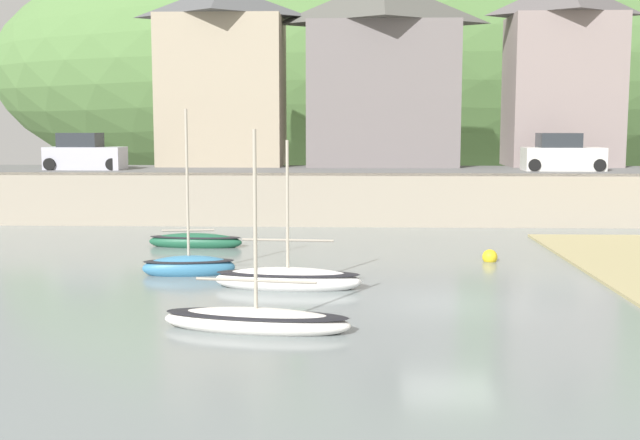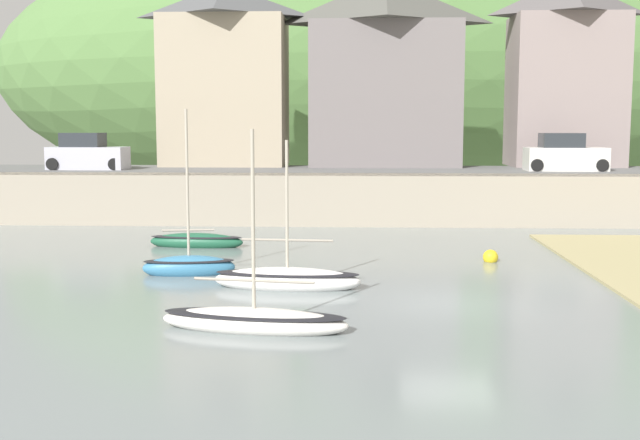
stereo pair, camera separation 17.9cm
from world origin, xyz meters
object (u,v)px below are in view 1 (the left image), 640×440
at_px(waterfront_building_right, 563,71).
at_px(sailboat_blue_trim, 195,241).
at_px(sailboat_white_hull, 256,320).
at_px(parked_car_near_slipway, 84,154).
at_px(mooring_buoy, 490,257).
at_px(motorboat_with_cabin, 189,266).
at_px(dinghy_open_wooden, 288,279).
at_px(waterfront_building_centre, 382,72).
at_px(waterfront_building_left, 223,75).
at_px(parked_car_by_wall, 562,155).

height_order(waterfront_building_right, sailboat_blue_trim, waterfront_building_right).
bearing_deg(sailboat_white_hull, parked_car_near_slipway, 125.17).
relative_size(sailboat_white_hull, mooring_buoy, 9.12).
relative_size(motorboat_with_cabin, parked_car_near_slipway, 1.32).
height_order(sailboat_blue_trim, dinghy_open_wooden, dinghy_open_wooden).
height_order(dinghy_open_wooden, mooring_buoy, dinghy_open_wooden).
xyz_separation_m(waterfront_building_right, mooring_buoy, (-7.15, -18.52, -7.62)).
bearing_deg(sailboat_blue_trim, waterfront_building_right, 44.51).
bearing_deg(sailboat_white_hull, mooring_buoy, 61.73).
height_order(waterfront_building_centre, dinghy_open_wooden, waterfront_building_centre).
bearing_deg(mooring_buoy, sailboat_white_hull, -126.67).
height_order(waterfront_building_left, mooring_buoy, waterfront_building_left).
xyz_separation_m(waterfront_building_left, sailboat_blue_trim, (1.28, -15.59, -7.43)).
relative_size(dinghy_open_wooden, parked_car_by_wall, 1.11).
bearing_deg(parked_car_by_wall, motorboat_with_cabin, -134.15).
relative_size(waterfront_building_centre, motorboat_with_cabin, 1.93).
height_order(sailboat_white_hull, parked_car_near_slipway, sailboat_white_hull).
height_order(waterfront_building_right, mooring_buoy, waterfront_building_right).
height_order(sailboat_white_hull, dinghy_open_wooden, sailboat_white_hull).
distance_m(motorboat_with_cabin, mooring_buoy, 10.55).
bearing_deg(motorboat_with_cabin, sailboat_blue_trim, 91.53).
height_order(dinghy_open_wooden, parked_car_by_wall, dinghy_open_wooden).
distance_m(sailboat_blue_trim, parked_car_by_wall, 20.65).
height_order(sailboat_white_hull, motorboat_with_cabin, motorboat_with_cabin).
bearing_deg(waterfront_building_right, parked_car_near_slipway, -170.28).
distance_m(waterfront_building_right, motorboat_with_cabin, 28.49).
bearing_deg(motorboat_with_cabin, mooring_buoy, 8.07).
bearing_deg(parked_car_near_slipway, mooring_buoy, -34.28).
bearing_deg(mooring_buoy, motorboat_with_cabin, -164.51).
xyz_separation_m(sailboat_blue_trim, parked_car_by_wall, (17.17, 11.09, 2.98)).
distance_m(motorboat_with_cabin, parked_car_by_wall, 23.59).
height_order(waterfront_building_centre, motorboat_with_cabin, waterfront_building_centre).
relative_size(sailboat_white_hull, parked_car_near_slipway, 1.18).
xyz_separation_m(sailboat_white_hull, parked_car_near_slipway, (-11.93, 23.67, 2.97)).
distance_m(sailboat_blue_trim, mooring_buoy, 11.46).
height_order(waterfront_building_left, sailboat_white_hull, waterfront_building_left).
bearing_deg(mooring_buoy, parked_car_near_slipway, 143.75).
bearing_deg(sailboat_blue_trim, parked_car_by_wall, 36.83).
bearing_deg(dinghy_open_wooden, waterfront_building_right, 63.09).
bearing_deg(mooring_buoy, parked_car_by_wall, 66.51).
height_order(waterfront_building_left, parked_car_near_slipway, waterfront_building_left).
bearing_deg(motorboat_with_cabin, waterfront_building_left, 88.44).
bearing_deg(parked_car_near_slipway, waterfront_building_centre, 17.72).
distance_m(waterfront_building_right, sailboat_blue_trim, 25.15).
relative_size(waterfront_building_centre, sailboat_blue_trim, 2.78).
distance_m(waterfront_building_left, mooring_buoy, 23.49).
distance_m(sailboat_white_hull, parked_car_by_wall, 27.30).
bearing_deg(sailboat_blue_trim, sailboat_white_hull, -68.84).
bearing_deg(motorboat_with_cabin, waterfront_building_right, 43.51).
relative_size(sailboat_blue_trim, parked_car_by_wall, 0.93).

